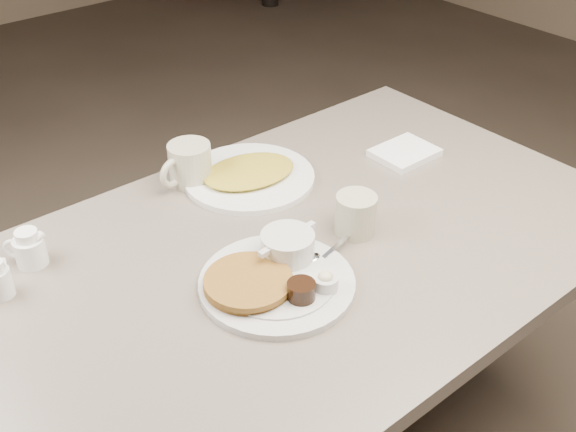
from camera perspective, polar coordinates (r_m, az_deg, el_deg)
diner_table at (r=1.58m, az=0.47°, el=-7.50°), size 1.50×0.90×0.75m
main_plate at (r=1.37m, az=-1.02°, el=-4.74°), size 0.39×0.33×0.07m
coffee_mug_near at (r=1.50m, az=5.61°, el=0.24°), size 0.13×0.11×0.09m
napkin at (r=1.82m, az=9.51°, el=5.11°), size 0.16×0.13×0.02m
coffee_mug_far at (r=1.68m, az=-8.10°, el=4.20°), size 0.15×0.12×0.10m
creamer_right at (r=1.50m, az=-20.38°, el=-2.53°), size 0.08×0.08×0.08m
hash_plate at (r=1.69m, az=-3.20°, el=3.35°), size 0.36×0.36×0.04m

